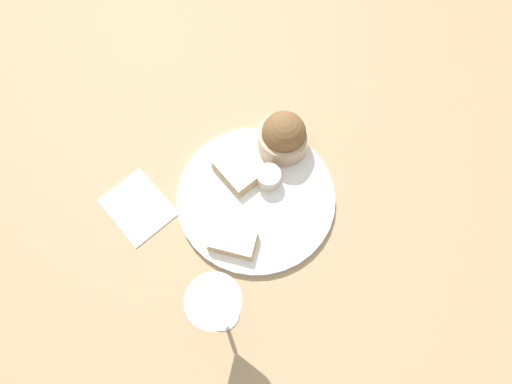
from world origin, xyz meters
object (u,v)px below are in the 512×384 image
sauce_ramekin (269,177)px  wine_glass (216,305)px  cheese_toast_near (236,172)px  cheese_toast_far (233,241)px  napkin (138,207)px  salad_bowl (284,136)px

sauce_ramekin → wine_glass: (0.09, -0.28, 0.10)m
cheese_toast_near → wine_glass: 0.32m
cheese_toast_far → wine_glass: size_ratio=0.58×
wine_glass → napkin: (-0.29, 0.06, -0.13)m
cheese_toast_near → napkin: (-0.13, -0.19, -0.02)m
sauce_ramekin → cheese_toast_near: size_ratio=0.49×
sauce_ramekin → cheese_toast_far: (0.03, -0.16, -0.01)m
napkin → cheese_toast_far: bearing=15.3°
wine_glass → cheese_toast_far: bearing=119.6°
salad_bowl → napkin: (-0.16, -0.31, -0.05)m
wine_glass → napkin: 0.32m
salad_bowl → cheese_toast_near: salad_bowl is taller
cheese_toast_far → salad_bowl: bearing=102.3°
cheese_toast_far → napkin: cheese_toast_far is taller
salad_bowl → sauce_ramekin: salad_bowl is taller
sauce_ramekin → napkin: size_ratio=0.33×
salad_bowl → cheese_toast_near: size_ratio=1.04×
sauce_ramekin → napkin: (-0.19, -0.22, -0.03)m
sauce_ramekin → cheese_toast_far: bearing=-80.7°
salad_bowl → wine_glass: (0.12, -0.37, 0.08)m
cheese_toast_near → wine_glass: wine_glass is taller
salad_bowl → sauce_ramekin: 0.10m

